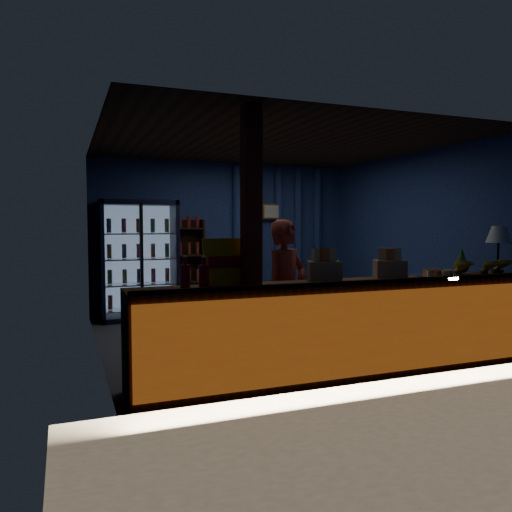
{
  "coord_description": "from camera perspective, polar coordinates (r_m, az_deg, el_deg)",
  "views": [
    {
      "loc": [
        -2.67,
        -6.2,
        1.52
      ],
      "look_at": [
        -0.34,
        -0.2,
        1.11
      ],
      "focal_mm": 35.0,
      "sensor_mm": 36.0,
      "label": 1
    }
  ],
  "objects": [
    {
      "name": "pastry_tray",
      "position": [
        5.66,
        20.0,
        -2.06
      ],
      "size": [
        0.51,
        0.51,
        0.08
      ],
      "color": "silver",
      "rests_on": "counter"
    },
    {
      "name": "banana_bunches",
      "position": [
        6.23,
        24.49,
        -1.07
      ],
      "size": [
        0.85,
        0.32,
        0.18
      ],
      "color": "gold",
      "rests_on": "counter"
    },
    {
      "name": "ground",
      "position": [
        6.91,
        2.09,
        -9.05
      ],
      "size": [
        4.6,
        4.6,
        0.0
      ],
      "primitive_type": "plane",
      "color": "#515154",
      "rests_on": "ground"
    },
    {
      "name": "green_chair",
      "position": [
        8.79,
        8.51,
        -4.48
      ],
      "size": [
        0.73,
        0.75,
        0.57
      ],
      "primitive_type": "imported",
      "rotation": [
        0.0,
        0.0,
        3.37
      ],
      "color": "#59B35B",
      "rests_on": "ground"
    },
    {
      "name": "dirt_apron",
      "position": [
        3.89,
        26.26,
        -19.7
      ],
      "size": [
        5.6,
        5.6,
        0.0
      ],
      "primitive_type": "plane",
      "color": "brown",
      "rests_on": "ground"
    },
    {
      "name": "table_lamp",
      "position": [
        6.44,
        25.98,
        2.04
      ],
      "size": [
        0.28,
        0.28,
        0.55
      ],
      "color": "black",
      "rests_on": "counter"
    },
    {
      "name": "side_table",
      "position": [
        8.35,
        -0.22,
        -5.01
      ],
      "size": [
        0.65,
        0.53,
        0.63
      ],
      "color": "#31190F",
      "rests_on": "ground"
    },
    {
      "name": "counter",
      "position": [
        5.15,
        10.6,
        -8.09
      ],
      "size": [
        4.4,
        0.57,
        0.99
      ],
      "color": "brown",
      "rests_on": "ground"
    },
    {
      "name": "beverage_cooler",
      "position": [
        8.21,
        -13.3,
        -0.55
      ],
      "size": [
        1.2,
        0.62,
        1.9
      ],
      "color": "black",
      "rests_on": "ground"
    },
    {
      "name": "snack_box_left",
      "position": [
        4.96,
        7.81,
        -1.6
      ],
      "size": [
        0.38,
        0.35,
        0.33
      ],
      "color": "#AA7952",
      "rests_on": "counter"
    },
    {
      "name": "pineapple",
      "position": [
        6.16,
        22.43,
        -0.8
      ],
      "size": [
        0.17,
        0.17,
        0.29
      ],
      "color": "olive",
      "rests_on": "counter"
    },
    {
      "name": "curtain_folds",
      "position": [
        9.11,
        2.57,
        2.26
      ],
      "size": [
        1.74,
        0.14,
        2.5
      ],
      "color": "navy",
      "rests_on": "room_walls"
    },
    {
      "name": "support_post",
      "position": [
        4.59,
        -0.55,
        0.91
      ],
      "size": [
        0.16,
        0.16,
        2.6
      ],
      "primitive_type": "cube",
      "color": "maroon",
      "rests_on": "ground"
    },
    {
      "name": "snack_box_centre",
      "position": [
        5.36,
        15.05,
        -1.35
      ],
      "size": [
        0.38,
        0.35,
        0.32
      ],
      "color": "#AA7952",
      "rests_on": "counter"
    },
    {
      "name": "room_walls",
      "position": [
        6.75,
        2.12,
        4.07
      ],
      "size": [
        4.6,
        4.6,
        4.6
      ],
      "color": "navy",
      "rests_on": "ground"
    },
    {
      "name": "shopkeeper",
      "position": [
        5.4,
        3.46,
        -4.17
      ],
      "size": [
        0.68,
        0.58,
        1.57
      ],
      "primitive_type": "imported",
      "rotation": [
        0.0,
        0.0,
        0.42
      ],
      "color": "#9C352A",
      "rests_on": "ground"
    },
    {
      "name": "yellow_sign",
      "position": [
        4.68,
        -2.8,
        -0.65
      ],
      "size": [
        0.55,
        0.12,
        0.44
      ],
      "color": "yellow",
      "rests_on": "counter"
    },
    {
      "name": "bottle_shelf",
      "position": [
        8.52,
        -7.74,
        -1.27
      ],
      "size": [
        0.5,
        0.28,
        1.6
      ],
      "color": "#31190F",
      "rests_on": "ground"
    },
    {
      "name": "framed_picture",
      "position": [
        9.01,
        1.81,
        5.11
      ],
      "size": [
        0.36,
        0.04,
        0.28
      ],
      "color": "gold",
      "rests_on": "room_walls"
    },
    {
      "name": "soda_bottles",
      "position": [
        4.45,
        -7.04,
        -2.2
      ],
      "size": [
        0.24,
        0.17,
        0.29
      ],
      "color": "red",
      "rests_on": "counter"
    }
  ]
}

